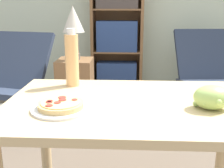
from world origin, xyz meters
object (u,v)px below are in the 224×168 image
Objects in this scene: drink_bottle at (72,59)px; lounge_chair_far at (208,86)px; bookshelf at (117,34)px; table_lamp at (73,22)px; pizza_on_plate at (61,106)px; lounge_chair_near at (11,96)px; grape_bunch at (212,97)px; side_table at (76,90)px.

drink_bottle is 2.10m from lounge_chair_far.
drink_bottle is at bearing -94.02° from bookshelf.
table_lamp is at bearing 99.97° from drink_bottle.
pizza_on_plate is 0.27× the size of lounge_chair_far.
lounge_chair_near is at bearing -132.56° from bookshelf.
grape_bunch is 0.29× the size of table_lamp.
bookshelf is (1.01, 1.10, 0.50)m from lounge_chair_near.
bookshelf is (-1.03, 0.65, 0.50)m from lounge_chair_far.
drink_bottle is 0.58× the size of table_lamp.
lounge_chair_far is (2.05, 0.46, 0.00)m from lounge_chair_near.
bookshelf reaches higher than drink_bottle.
grape_bunch is at bearing -31.50° from lounge_chair_near.
lounge_chair_near is at bearing 134.94° from grape_bunch.
lounge_chair_near is 1.75× the size of table_lamp.
drink_bottle is at bearing -40.31° from lounge_chair_near.
lounge_chair_far reaches higher than side_table.
side_table is (-0.23, 1.28, -0.56)m from drink_bottle.
drink_bottle is 0.47× the size of side_table.
lounge_chair_far is at bearing 13.47° from side_table.
grape_bunch is 2.63m from bookshelf.
lounge_chair_far is 1.39× the size of side_table.
side_table is (0.63, 0.12, 0.03)m from lounge_chair_near.
drink_bottle is 1.56m from lounge_chair_near.
lounge_chair_near reaches higher than pizza_on_plate.
grape_bunch is 0.24× the size of side_table.
drink_bottle is 0.34× the size of lounge_chair_far.
lounge_chair_far reaches higher than pizza_on_plate.
drink_bottle is at bearing 153.19° from grape_bunch.
grape_bunch is 0.17× the size of lounge_chair_far.
side_table is (-0.24, 1.64, -0.44)m from pizza_on_plate.
lounge_chair_near is (-1.48, 1.48, -0.50)m from grape_bunch.
bookshelf is 2.61× the size of side_table.
lounge_chair_near is at bearing -169.57° from side_table.
drink_bottle is at bearing -131.71° from lounge_chair_far.
lounge_chair_near is (-0.85, 1.17, -0.59)m from drink_bottle.
pizza_on_plate is 1.68m from table_lamp.
drink_bottle is (-0.63, 0.32, 0.09)m from grape_bunch.
side_table is at bearing -111.31° from bookshelf.
grape_bunch is 1.87m from side_table.
bookshelf reaches higher than grape_bunch.
table_lamp is at bearing 98.44° from pizza_on_plate.
side_table is 1.24× the size of table_lamp.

